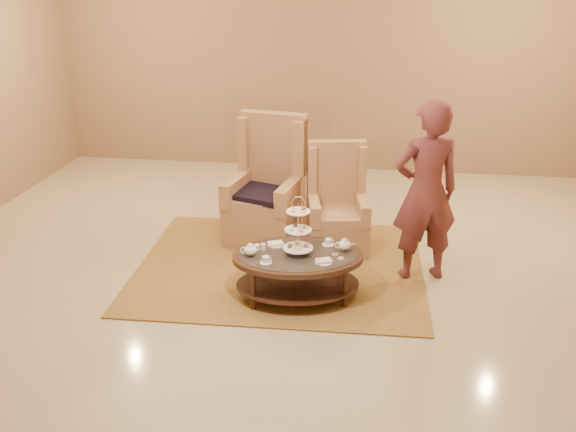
% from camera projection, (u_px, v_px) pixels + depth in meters
% --- Properties ---
extents(ground, '(8.00, 8.00, 0.00)m').
position_uv_depth(ground, '(283.00, 287.00, 6.35)').
color(ground, '#BFAE8E').
rests_on(ground, ground).
extents(ceiling, '(8.00, 8.00, 0.02)m').
position_uv_depth(ceiling, '(283.00, 287.00, 6.35)').
color(ceiling, white).
rests_on(ceiling, ground).
extents(wall_back, '(8.00, 0.04, 3.50)m').
position_uv_depth(wall_back, '(323.00, 53.00, 9.37)').
color(wall_back, '#967052').
rests_on(wall_back, ground).
extents(rug, '(3.03, 2.56, 0.02)m').
position_uv_depth(rug, '(280.00, 266.00, 6.77)').
color(rug, olive).
rests_on(rug, ground).
extents(tea_table, '(1.37, 1.07, 1.03)m').
position_uv_depth(tea_table, '(298.00, 262.00, 6.02)').
color(tea_table, black).
rests_on(tea_table, ground).
extents(armchair_left, '(0.90, 0.92, 1.42)m').
position_uv_depth(armchair_left, '(267.00, 198.00, 7.33)').
color(armchair_left, '#B27E53').
rests_on(armchair_left, ground).
extents(armchair_right, '(0.74, 0.76, 1.18)m').
position_uv_depth(armchair_right, '(337.00, 214.00, 7.10)').
color(armchair_right, '#B27E53').
rests_on(armchair_right, ground).
extents(person, '(0.77, 0.62, 1.83)m').
position_uv_depth(person, '(426.00, 192.00, 6.23)').
color(person, maroon).
rests_on(person, ground).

